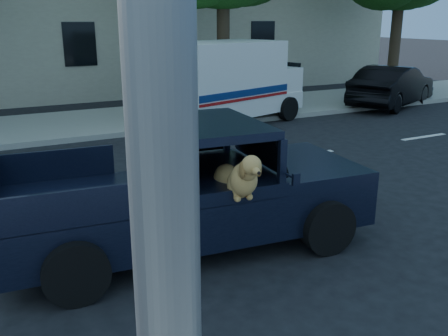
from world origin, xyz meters
name	(u,v)px	position (x,y,z in m)	size (l,w,h in m)	color
ground	(223,243)	(0.00, 0.00, 0.00)	(120.00, 120.00, 0.00)	black
far_sidewalk	(83,124)	(0.00, 9.20, 0.07)	(60.00, 4.00, 0.15)	gray
lane_stripes	(232,166)	(2.00, 3.40, 0.01)	(21.60, 0.14, 0.01)	silver
pickup_truck	(184,207)	(-0.53, 0.16, 0.60)	(5.15, 2.78, 1.79)	black
mail_truck	(229,88)	(4.14, 7.57, 1.08)	(4.93, 3.37, 2.48)	silver
parked_sedan	(392,86)	(10.85, 7.45, 0.75)	(4.54, 1.58, 1.49)	black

